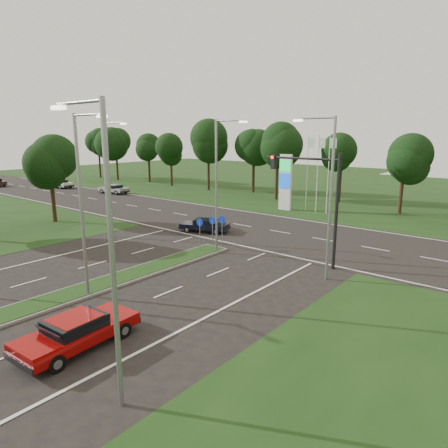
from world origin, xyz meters
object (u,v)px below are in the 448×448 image
Objects in this scene: red_sedan at (77,331)px; far_car_c at (48,179)px; navy_sedan at (205,225)px; far_car_b at (59,183)px; far_car_a at (114,189)px.

far_car_c is (-52.77, 25.85, -0.08)m from red_sedan.
red_sedan is at bearing -173.97° from navy_sedan.
far_car_b reaches higher than navy_sedan.
red_sedan is 1.01× the size of far_car_b.
red_sedan is 19.14m from navy_sedan.
far_car_c is at bearing 65.61° from far_car_b.
far_car_b is (-11.48, -1.75, 0.02)m from far_car_a.
far_car_a is at bearing 49.72° from navy_sedan.
red_sedan is at bearing -118.51° from far_car_c.
far_car_b is (-36.36, 6.76, 0.10)m from navy_sedan.
far_car_a is at bearing -90.32° from far_car_b.
far_car_b is at bearing 148.28° from red_sedan.
far_car_a is at bearing -93.45° from far_car_c.
navy_sedan is at bearing -117.70° from far_car_a.
far_car_b is at bearing 58.08° from navy_sedan.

